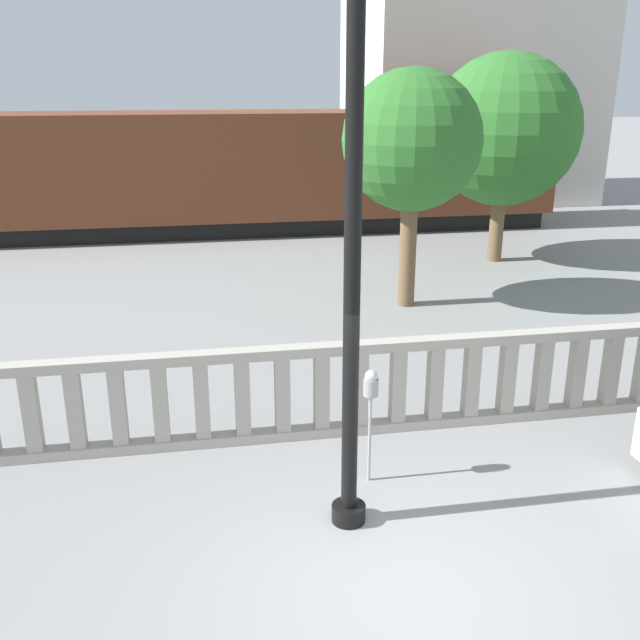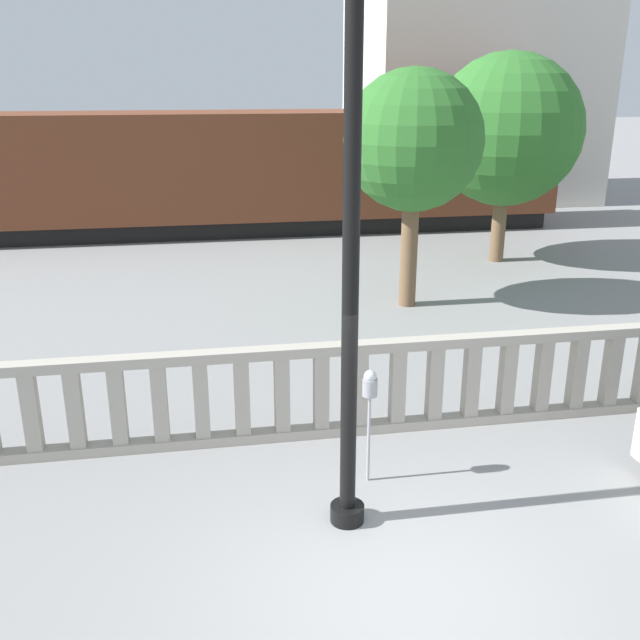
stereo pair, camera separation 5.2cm
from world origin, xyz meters
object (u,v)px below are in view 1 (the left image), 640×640
Objects in this scene: parking_meter at (371,392)px; train_near at (221,170)px; lamppost at (354,178)px; tree_left at (412,142)px; tree_right at (504,130)px.

train_near is (-1.03, 15.61, 0.77)m from parking_meter.
parking_meter is 15.66m from train_near.
lamppost is 8.32m from tree_left.
tree_right is (6.13, 10.42, 2.27)m from parking_meter.
tree_left is at bearing -135.80° from tree_right.
tree_left is at bearing -67.47° from train_near.
tree_right is at bearing 59.55° from parking_meter.
tree_left is at bearing 69.81° from parking_meter.
train_near is 8.97m from tree_right.
train_near is at bearing 144.11° from tree_right.
tree_right is at bearing 44.20° from tree_left.
lamppost reaches higher than tree_left.
train_near is at bearing 93.79° from parking_meter.
tree_left is 4.98m from tree_right.
lamppost reaches higher than parking_meter.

